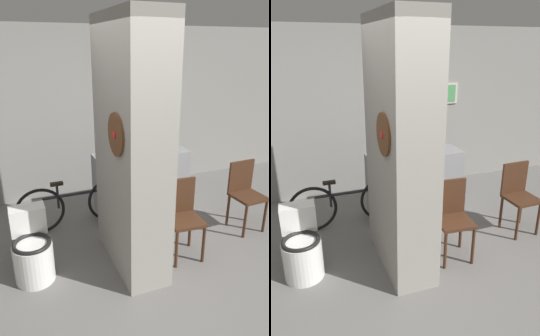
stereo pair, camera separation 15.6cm
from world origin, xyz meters
The scene contains 9 objects.
ground_plane centered at (0.00, 0.00, 0.00)m, with size 14.00×14.00×0.00m, color slate.
wall_back centered at (0.00, 2.63, 1.30)m, with size 8.00×0.09×2.60m.
pillar_center centered at (0.02, 0.57, 1.30)m, with size 0.48×1.14×2.60m.
counter_shelf centered at (0.59, 1.62, 0.45)m, with size 1.34×0.44×0.90m.
toilet centered at (-1.03, 0.68, 0.30)m, with size 0.41×0.57×0.72m.
chair_near_pillar centered at (0.60, 0.47, 0.51)m, with size 0.41×0.41×0.90m.
chair_by_doorway centered at (1.67, 0.70, 0.51)m, with size 0.40×0.40×0.90m.
bicycle centered at (-0.38, 1.53, 0.33)m, with size 1.57×0.42×0.68m.
bottle_tall centered at (0.30, 1.55, 1.00)m, with size 0.07×0.07×0.26m.
Camera 1 is at (-1.12, -2.38, 2.31)m, focal length 35.00 mm.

